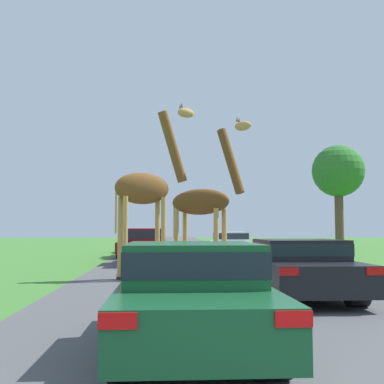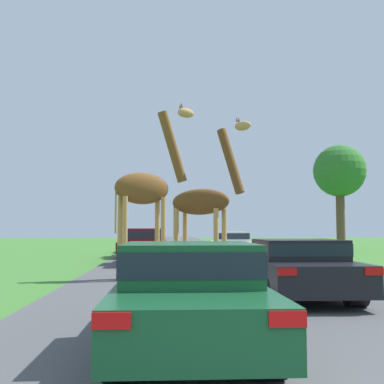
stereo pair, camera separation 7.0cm
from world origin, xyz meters
TOP-DOWN VIEW (x-y plane):
  - road at (0.00, 30.00)m, footprint 7.68×120.00m
  - giraffe_near_road at (0.13, 13.75)m, footprint 2.64×2.12m
  - giraffe_companion at (-1.68, 12.63)m, footprint 2.54×1.37m
  - car_lead_maroon at (-0.84, 4.23)m, footprint 1.79×4.18m
  - car_queue_right at (-2.68, 29.29)m, footprint 1.94×4.35m
  - car_queue_left at (-1.97, 18.92)m, footprint 1.73×4.54m
  - car_far_ahead at (2.18, 22.43)m, footprint 1.75×4.09m
  - car_verge_right at (1.77, 8.55)m, footprint 1.90×4.16m
  - car_rear_follower at (-2.58, 23.98)m, footprint 1.96×4.59m
  - tree_left_edge at (10.98, 30.84)m, footprint 3.62×3.62m

SIDE VIEW (x-z plane):
  - road at x=0.00m, z-range 0.00..0.00m
  - car_queue_right at x=-2.68m, z-range 0.05..1.30m
  - car_verge_right at x=1.77m, z-range 0.05..1.31m
  - car_lead_maroon at x=-0.84m, z-range 0.05..1.37m
  - car_rear_follower at x=-2.58m, z-range 0.04..1.40m
  - car_far_ahead at x=2.18m, z-range 0.06..1.41m
  - car_queue_left at x=-1.97m, z-range 0.04..1.56m
  - giraffe_near_road at x=0.13m, z-range -0.14..4.90m
  - giraffe_companion at x=-1.68m, z-range -0.02..5.46m
  - tree_left_edge at x=10.98m, z-range 1.76..9.11m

